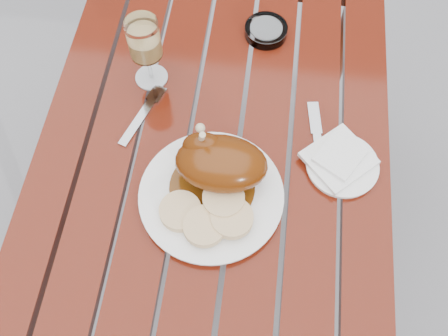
# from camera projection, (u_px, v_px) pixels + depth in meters

# --- Properties ---
(ground) EXTENTS (60.00, 60.00, 0.00)m
(ground) POSITION_uv_depth(u_px,v_px,m) (219.00, 232.00, 1.83)
(ground) COLOR slate
(ground) RESTS_ON ground
(table) EXTENTS (0.80, 1.20, 0.75)m
(table) POSITION_uv_depth(u_px,v_px,m) (218.00, 189.00, 1.50)
(table) COLOR maroon
(table) RESTS_ON ground
(dinner_plate) EXTENTS (0.39, 0.39, 0.02)m
(dinner_plate) POSITION_uv_depth(u_px,v_px,m) (211.00, 196.00, 1.07)
(dinner_plate) COLOR white
(dinner_plate) RESTS_ON table
(roast_duck) EXTENTS (0.21, 0.19, 0.14)m
(roast_duck) POSITION_uv_depth(u_px,v_px,m) (218.00, 162.00, 1.03)
(roast_duck) COLOR #542A09
(roast_duck) RESTS_ON dinner_plate
(bread_dumplings) EXTENTS (0.20, 0.15, 0.03)m
(bread_dumplings) POSITION_uv_depth(u_px,v_px,m) (210.00, 213.00, 1.02)
(bread_dumplings) COLOR #D8B684
(bread_dumplings) RESTS_ON dinner_plate
(wine_glass) EXTENTS (0.10, 0.10, 0.19)m
(wine_glass) POSITION_uv_depth(u_px,v_px,m) (147.00, 52.00, 1.14)
(wine_glass) COLOR tan
(wine_glass) RESTS_ON table
(side_plate) EXTENTS (0.17, 0.17, 0.01)m
(side_plate) POSITION_uv_depth(u_px,v_px,m) (342.00, 165.00, 1.11)
(side_plate) COLOR white
(side_plate) RESTS_ON table
(napkin) EXTENTS (0.18, 0.18, 0.01)m
(napkin) POSITION_uv_depth(u_px,v_px,m) (339.00, 158.00, 1.10)
(napkin) COLOR white
(napkin) RESTS_ON side_plate
(ashtray) EXTENTS (0.13, 0.13, 0.03)m
(ashtray) POSITION_uv_depth(u_px,v_px,m) (266.00, 31.00, 1.28)
(ashtray) COLOR #B2B7BC
(ashtray) RESTS_ON table
(fork) EXTENTS (0.07, 0.17, 0.01)m
(fork) POSITION_uv_depth(u_px,v_px,m) (141.00, 118.00, 1.17)
(fork) COLOR gray
(fork) RESTS_ON table
(knife) EXTENTS (0.05, 0.20, 0.01)m
(knife) POSITION_uv_depth(u_px,v_px,m) (319.00, 150.00, 1.13)
(knife) COLOR gray
(knife) RESTS_ON table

